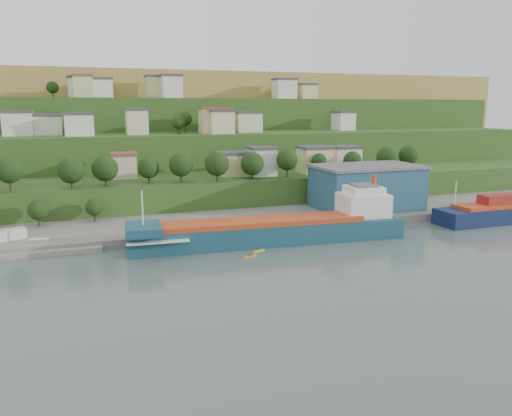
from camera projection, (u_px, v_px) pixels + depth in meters
name	position (u px, v px, depth m)	size (l,w,h in m)	color
ground	(272.00, 253.00, 109.35)	(500.00, 500.00, 0.00)	#42504A
quay	(302.00, 220.00, 141.73)	(220.00, 26.00, 4.00)	slate
pebble_beach	(8.00, 250.00, 111.91)	(40.00, 18.00, 2.40)	slate
hillside	(158.00, 167.00, 265.38)	(360.00, 211.16, 96.00)	#284719
cargo_ship_near	(277.00, 231.00, 118.34)	(66.15, 14.83, 16.85)	#14374B
warehouse	(367.00, 186.00, 147.46)	(31.11, 19.19, 12.80)	navy
caravan	(10.00, 236.00, 112.80)	(6.81, 2.84, 3.18)	silver
dinghy	(39.00, 241.00, 113.50)	(4.48, 1.68, 0.90)	silver
kayak_orange	(250.00, 256.00, 106.59)	(3.46, 1.47, 0.86)	orange
kayak_yellow	(259.00, 250.00, 110.88)	(2.93, 1.37, 0.73)	yellow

